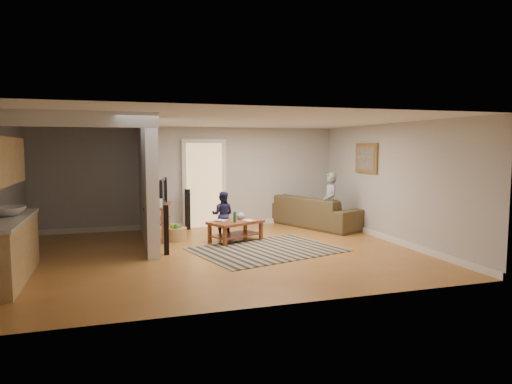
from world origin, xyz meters
TOP-DOWN VIEW (x-y plane):
  - ground at (0.00, 0.00)m, footprint 7.50×7.50m
  - room_shell at (-1.07, 0.43)m, footprint 7.54×6.02m
  - area_rug at (0.98, 0.01)m, footprint 3.14×2.64m
  - sofa at (3.00, 2.19)m, footprint 1.94×2.82m
  - coffee_table at (0.61, 1.02)m, footprint 1.29×1.06m
  - tv_console at (-0.94, 1.71)m, footprint 0.70×1.28m
  - speaker_left at (-0.95, 0.19)m, footprint 0.09×0.09m
  - speaker_right at (-0.16, 2.70)m, footprint 0.13×0.13m
  - toy_basket at (-0.60, 1.42)m, footprint 0.43×0.43m
  - child at (3.00, 1.38)m, footprint 0.38×0.54m
  - toddler at (0.43, 1.48)m, footprint 0.61×0.55m

SIDE VIEW (x-z plane):
  - ground at x=0.00m, z-range 0.00..0.00m
  - sofa at x=3.00m, z-range -0.38..0.38m
  - child at x=3.00m, z-range -0.70..0.70m
  - toddler at x=0.43m, z-range -0.51..0.51m
  - area_rug at x=0.98m, z-range 0.00..0.01m
  - toy_basket at x=-0.60m, z-range -0.03..0.35m
  - coffee_table at x=0.61m, z-range 0.01..0.67m
  - speaker_left at x=-0.95m, z-range 0.00..0.93m
  - speaker_right at x=-0.16m, z-range 0.00..0.99m
  - tv_console at x=-0.94m, z-range 0.17..1.22m
  - room_shell at x=-1.07m, z-range 0.20..2.72m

